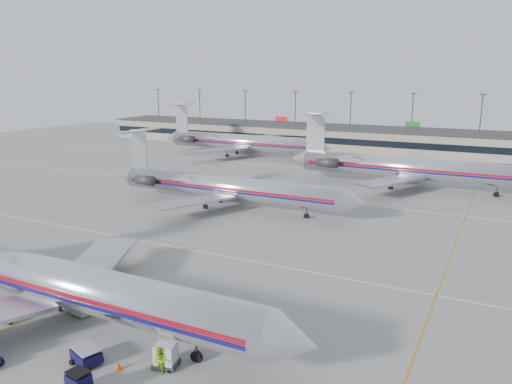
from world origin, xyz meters
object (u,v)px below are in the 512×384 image
Objects in this scene: jet_foreground at (45,278)px; uld_container at (166,355)px; belt_loader at (76,306)px; jet_second_row at (223,186)px.

uld_container is at bearing -6.57° from jet_foreground.
belt_loader is at bearing 151.56° from uld_container.
uld_container is at bearing -6.23° from belt_loader.
belt_loader is at bearing 48.87° from jet_foreground.
jet_second_row reaches higher than belt_loader.
jet_foreground reaches higher than jet_second_row.
uld_container is 0.45× the size of belt_loader.
jet_foreground reaches higher than belt_loader.
jet_second_row is (-5.45, 37.97, -0.25)m from jet_foreground.
belt_loader reaches higher than uld_container.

